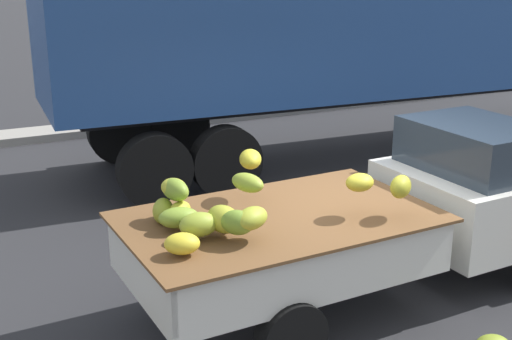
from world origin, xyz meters
TOP-DOWN VIEW (x-y plane):
  - ground at (0.00, 0.00)m, footprint 220.00×220.00m
  - curb_strip at (0.00, 7.96)m, footprint 80.00×0.80m
  - pickup_truck at (1.00, -0.19)m, footprint 5.30×1.97m
  - semi_trailer at (3.52, 4.25)m, footprint 12.11×3.18m

SIDE VIEW (x-z plane):
  - ground at x=0.00m, z-range 0.00..0.00m
  - curb_strip at x=0.00m, z-range 0.00..0.16m
  - pickup_truck at x=1.00m, z-range 0.04..1.74m
  - semi_trailer at x=3.52m, z-range 0.57..4.52m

